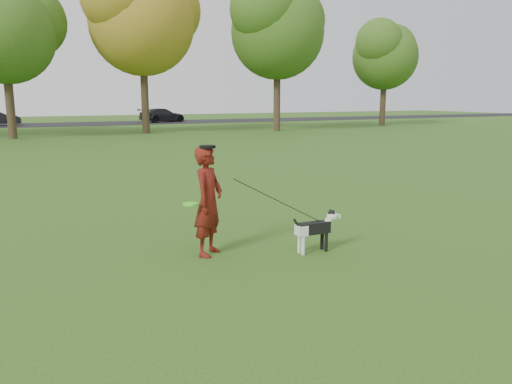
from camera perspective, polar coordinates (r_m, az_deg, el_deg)
ground at (r=8.03m, az=1.94°, el=-6.80°), size 120.00×120.00×0.00m
road at (r=47.00m, az=-20.92°, el=7.24°), size 120.00×7.00×0.02m
man at (r=7.70m, az=-5.46°, el=-1.06°), size 0.73×0.73×1.70m
dog at (r=7.97m, az=6.96°, el=-3.95°), size 0.88×0.18×0.67m
car_right at (r=48.38m, az=-10.66°, el=8.62°), size 4.75×3.00×1.28m
man_held_items at (r=7.83m, az=2.61°, el=-1.06°), size 2.16×0.71×1.26m
tree_row at (r=33.31m, az=-22.45°, el=18.70°), size 51.74×8.86×12.01m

